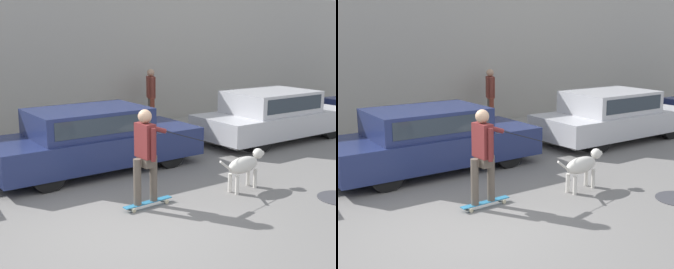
% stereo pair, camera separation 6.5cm
% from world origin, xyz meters
% --- Properties ---
extents(ground_plane, '(36.00, 36.00, 0.00)m').
position_xyz_m(ground_plane, '(0.00, 0.00, 0.00)').
color(ground_plane, slate).
extents(back_wall, '(32.00, 0.30, 4.01)m').
position_xyz_m(back_wall, '(0.00, 6.78, 2.00)').
color(back_wall, '#ADA89E').
rests_on(back_wall, ground_plane).
extents(sidewalk_curb, '(30.00, 2.49, 0.12)m').
position_xyz_m(sidewalk_curb, '(0.00, 5.37, 0.06)').
color(sidewalk_curb, gray).
rests_on(sidewalk_curb, ground_plane).
extents(parked_car_1, '(4.38, 1.89, 1.31)m').
position_xyz_m(parked_car_1, '(0.80, 3.07, 0.64)').
color(parked_car_1, black).
rests_on(parked_car_1, ground_plane).
extents(parked_car_2, '(4.43, 1.97, 1.31)m').
position_xyz_m(parked_car_2, '(5.92, 3.07, 0.64)').
color(parked_car_2, black).
rests_on(parked_car_2, ground_plane).
extents(dog, '(1.24, 0.44, 0.70)m').
position_xyz_m(dog, '(2.56, 0.45, 0.46)').
color(dog, beige).
rests_on(dog, ground_plane).
extents(skateboarder, '(2.76, 0.52, 1.62)m').
position_xyz_m(skateboarder, '(0.62, 0.65, 0.94)').
color(skateboarder, beige).
rests_on(skateboarder, ground_plane).
extents(pedestrian_with_bag, '(0.38, 0.67, 1.66)m').
position_xyz_m(pedestrian_with_bag, '(3.86, 5.91, 1.03)').
color(pedestrian_with_bag, brown).
rests_on(pedestrian_with_bag, sidewalk_curb).
extents(fire_hydrant, '(0.18, 0.18, 0.75)m').
position_xyz_m(fire_hydrant, '(8.73, 3.87, 0.39)').
color(fire_hydrant, '#4C5156').
rests_on(fire_hydrant, ground_plane).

